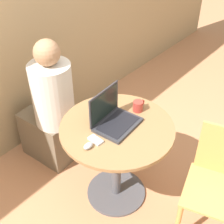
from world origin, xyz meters
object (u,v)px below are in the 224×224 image
Objects in this scene: cell_phone at (96,140)px; person_seated at (51,114)px; chair_empty at (217,185)px; laptop at (113,117)px.

person_seated is (0.18, 0.69, -0.23)m from cell_phone.
person_seated is at bearing 99.61° from chair_empty.
person_seated is at bearing 93.02° from laptop.
cell_phone is at bearing 120.03° from chair_empty.
person_seated reaches higher than cell_phone.
laptop is at bearing 105.24° from chair_empty.
laptop reaches higher than cell_phone.
chair_empty is (0.41, -0.72, -0.28)m from cell_phone.
chair_empty reaches higher than cell_phone.
chair_empty is 0.72× the size of person_seated.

